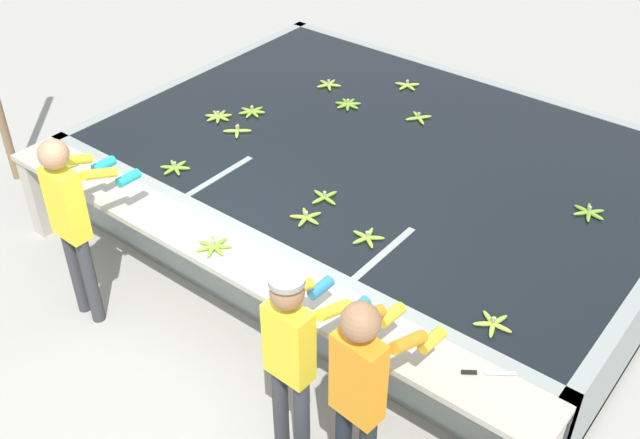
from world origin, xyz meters
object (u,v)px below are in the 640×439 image
Objects in this scene: worker_1 at (293,351)px; banana_bunch_ledge_1 at (63,168)px; banana_bunch_floating_10 at (175,168)px; banana_bunch_floating_3 at (325,197)px; banana_bunch_ledge_0 at (214,246)px; knife_0 at (480,373)px; banana_bunch_floating_0 at (419,118)px; worker_2 at (361,388)px; banana_bunch_floating_1 at (367,238)px; banana_bunch_floating_7 at (306,217)px; banana_bunch_floating_11 at (252,112)px; banana_bunch_floating_9 at (329,85)px; worker_0 at (72,214)px; banana_bunch_floating_2 at (407,85)px; banana_bunch_floating_6 at (493,324)px; banana_bunch_floating_5 at (348,104)px; banana_bunch_floating_12 at (237,131)px; banana_bunch_floating_13 at (218,116)px; banana_bunch_floating_8 at (589,212)px.

worker_1 reaches higher than banana_bunch_ledge_1.
banana_bunch_floating_3 is at bearing 18.93° from banana_bunch_floating_10.
banana_bunch_ledge_0 reaches higher than knife_0.
worker_2 is at bearing -63.21° from banana_bunch_floating_0.
banana_bunch_floating_3 is at bearing -85.64° from banana_bunch_floating_0.
knife_0 is at bearing -26.84° from banana_bunch_floating_1.
banana_bunch_floating_7 is at bearing -170.91° from banana_bunch_floating_1.
knife_0 is at bearing -25.09° from banana_bunch_floating_3.
banana_bunch_floating_11 is (-2.15, 0.99, -0.00)m from banana_bunch_floating_1.
banana_bunch_floating_0 is 0.88× the size of banana_bunch_floating_11.
banana_bunch_floating_7 is 2.47m from banana_bunch_floating_9.
banana_bunch_floating_0 is at bearing 70.41° from worker_0.
banana_bunch_floating_2 is (0.68, 3.85, -0.14)m from worker_0.
banana_bunch_ledge_1 is at bearing -160.59° from banana_bunch_floating_7.
banana_bunch_floating_11 is (-3.40, 1.25, -0.00)m from banana_bunch_floating_6.
banana_bunch_floating_7 is 1.43m from banana_bunch_floating_10.
worker_1 is 5.91× the size of banana_bunch_floating_1.
worker_2 reaches higher than banana_bunch_floating_7.
banana_bunch_floating_1 and banana_bunch_floating_3 have the same top height.
banana_bunch_floating_1 is (0.74, -1.94, -0.00)m from banana_bunch_floating_0.
banana_bunch_floating_1 is at bearing -49.53° from banana_bunch_floating_5.
knife_0 is (2.00, -0.94, -0.01)m from banana_bunch_floating_3.
worker_2 is (2.85, -0.03, 0.00)m from worker_0.
banana_bunch_floating_5 is at bearing 120.00° from banana_bunch_floating_3.
banana_bunch_floating_3 is 1.19× the size of banana_bunch_floating_12.
banana_bunch_floating_7 is 1.96m from banana_bunch_floating_13.
banana_bunch_floating_2 and banana_bunch_floating_3 have the same top height.
knife_0 is at bearing -51.08° from banana_bunch_floating_0.
banana_bunch_floating_10 is 1.00× the size of banana_bunch_ledge_0.
banana_bunch_floating_6 is 3.35m from banana_bunch_floating_12.
worker_1 is at bearing -37.23° from banana_bunch_floating_13.
banana_bunch_floating_6 and banana_bunch_floating_9 have the same top height.
banana_bunch_floating_6 is at bearing 19.29° from worker_0.
banana_bunch_ledge_1 is (-2.76, -0.87, 0.00)m from banana_bunch_floating_1.
banana_bunch_floating_12 is 0.84× the size of banana_bunch_ledge_1.
banana_bunch_floating_12 is at bearing -93.34° from banana_bunch_floating_9.
banana_bunch_floating_9 is 2.20m from banana_bunch_floating_10.
banana_bunch_floating_0 and banana_bunch_floating_7 have the same top height.
banana_bunch_floating_8 is 2.13m from knife_0.
worker_1 is 5.84× the size of banana_bunch_ledge_1.
banana_bunch_floating_11 is at bearing 154.39° from knife_0.
banana_bunch_floating_7 is 0.98× the size of banana_bunch_floating_8.
banana_bunch_floating_8 is at bearing 40.08° from banana_bunch_floating_7.
banana_bunch_floating_13 is (-2.35, 0.70, -0.00)m from banana_bunch_floating_1.
banana_bunch_floating_5 is at bearing 75.87° from banana_bunch_floating_10.
banana_bunch_floating_6 is at bearing -5.35° from banana_bunch_floating_7.
banana_bunch_floating_11 is 2.23m from banana_bunch_ledge_0.
banana_bunch_floating_1 and banana_bunch_floating_9 have the same top height.
banana_bunch_floating_8 is 3.66m from banana_bunch_floating_13.
banana_bunch_floating_7 is 2.04m from knife_0.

